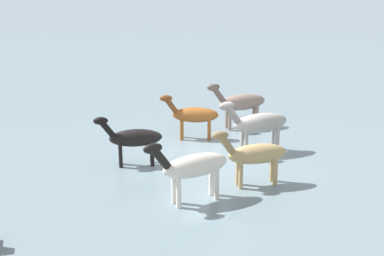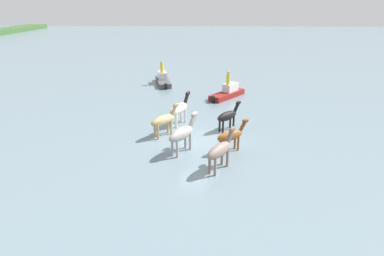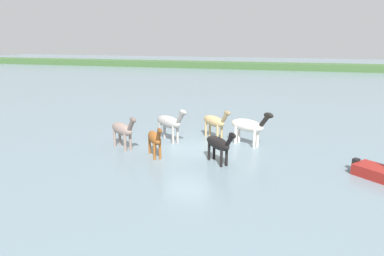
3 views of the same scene
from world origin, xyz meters
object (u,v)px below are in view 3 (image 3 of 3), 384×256
Objects in this scene: horse_pinto_flank at (155,138)px; horse_chestnut_trailing at (169,122)px; horse_dark_mare at (248,126)px; horse_lead at (219,144)px; horse_mid_herd at (215,121)px; horse_rear_stallion at (123,129)px.

horse_pinto_flank is 0.82× the size of horse_chestnut_trailing.
horse_dark_mare is 3.39m from horse_lead.
horse_mid_herd is 2.70m from horse_chestnut_trailing.
horse_chestnut_trailing reaches higher than horse_rear_stallion.
horse_chestnut_trailing is 1.07× the size of horse_rear_stallion.
horse_dark_mare is at bearing 38.66° from horse_chestnut_trailing.
horse_pinto_flank is at bearing -53.10° from horse_chestnut_trailing.
horse_chestnut_trailing reaches higher than horse_lead.
horse_dark_mare reaches higher than horse_pinto_flank.
horse_dark_mare is 1.11× the size of horse_rear_stallion.
horse_mid_herd is at bearing 149.62° from horse_lead.
horse_chestnut_trailing reaches higher than horse_dark_mare.
horse_dark_mare is at bearing 117.68° from horse_lead.
horse_chestnut_trailing is at bearing -174.18° from horse_lead.
horse_pinto_flank is at bearing -116.64° from horse_dark_mare.
horse_mid_herd is at bearing 61.40° from horse_chestnut_trailing.
horse_dark_mare is 1.04× the size of horse_chestnut_trailing.
horse_chestnut_trailing is (-4.45, -0.50, 0.00)m from horse_dark_mare.
horse_lead is at bearing -80.32° from horse_dark_mare.
horse_mid_herd is at bearing -175.28° from horse_dark_mare.
horse_lead is at bearing 53.18° from horse_pinto_flank.
horse_rear_stallion is at bearing -132.49° from horse_dark_mare.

